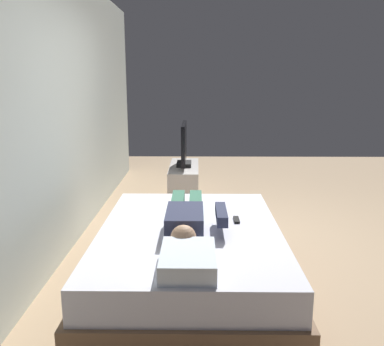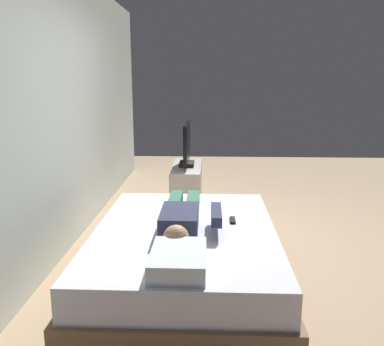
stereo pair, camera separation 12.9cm
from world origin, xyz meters
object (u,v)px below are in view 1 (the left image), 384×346
object	(u,v)px
tv_stand	(184,183)
pillow	(188,260)
person	(187,217)
tv	(184,145)
bed	(190,261)
remote	(236,220)

from	to	relation	value
tv_stand	pillow	bearing A→B (deg)	-177.81
person	tv	size ratio (longest dim) A/B	1.43
person	tv_stand	xyz separation A→B (m)	(2.56, 0.10, -0.37)
bed	person	bearing A→B (deg)	38.00
remote	tv	xyz separation A→B (m)	(2.41, 0.51, 0.24)
tv	pillow	bearing A→B (deg)	-177.81
bed	remote	world-z (taller)	remote
bed	tv	distance (m)	2.65
pillow	remote	bearing A→B (deg)	-23.06
remote	pillow	bearing A→B (deg)	156.94
remote	tv_stand	size ratio (longest dim) A/B	0.14
pillow	remote	xyz separation A→B (m)	(0.90, -0.38, -0.05)
person	tv	distance (m)	2.57
tv_stand	tv	distance (m)	0.53
pillow	tv	distance (m)	3.32
tv	person	bearing A→B (deg)	-177.67
person	tv	world-z (taller)	tv
tv	bed	bearing A→B (deg)	-177.20
bed	person	size ratio (longest dim) A/B	1.65
bed	remote	xyz separation A→B (m)	(0.18, -0.38, 0.29)
remote	bed	bearing A→B (deg)	115.22
pillow	tv_stand	size ratio (longest dim) A/B	0.44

